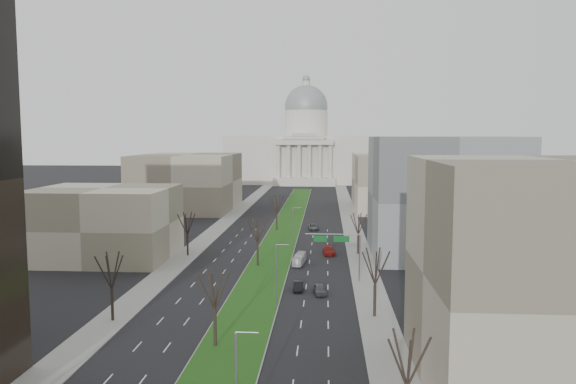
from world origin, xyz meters
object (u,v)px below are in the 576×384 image
at_px(car_black, 298,286).
at_px(box_van, 299,259).
at_px(car_red, 329,251).
at_px(car_grey_near, 320,289).
at_px(car_grey_far, 313,227).

relative_size(car_black, box_van, 0.58).
bearing_deg(car_red, box_van, -126.59).
bearing_deg(box_van, car_black, -81.86).
bearing_deg(car_black, box_van, 91.31).
height_order(car_black, car_red, car_red).
relative_size(car_grey_near, car_grey_far, 0.84).
xyz_separation_m(car_grey_far, box_van, (-1.73, -38.87, 0.28)).
height_order(car_grey_near, car_black, car_grey_near).
xyz_separation_m(car_black, box_van, (-0.69, 18.11, 0.32)).
bearing_deg(car_grey_far, car_grey_near, -92.70).
height_order(car_black, car_grey_far, car_grey_far).
bearing_deg(car_black, car_grey_near, -28.47).
distance_m(car_grey_near, car_red, 29.01).
bearing_deg(car_red, car_grey_near, -97.99).
relative_size(car_red, car_grey_far, 1.05).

